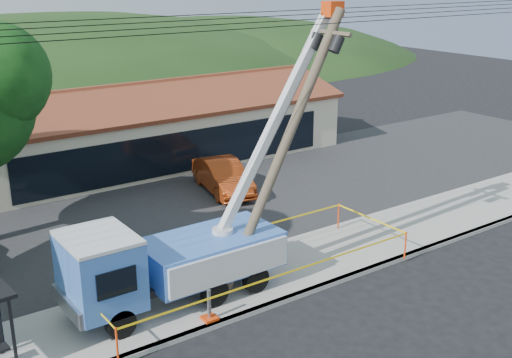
{
  "coord_description": "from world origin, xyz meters",
  "views": [
    {
      "loc": [
        -11.87,
        -13.03,
        10.69
      ],
      "look_at": [
        0.94,
        5.0,
        3.42
      ],
      "focal_mm": 45.0,
      "sensor_mm": 36.0,
      "label": 1
    }
  ],
  "objects": [
    {
      "name": "hill_east",
      "position": [
        30.0,
        55.0,
        0.0
      ],
      "size": [
        72.8,
        52.0,
        26.0
      ],
      "primitive_type": "ellipsoid",
      "color": "#193613",
      "rests_on": "ground"
    },
    {
      "name": "strip_mall",
      "position": [
        4.0,
        19.98,
        1.88
      ],
      "size": [
        22.5,
        8.53,
        4.67
      ],
      "color": "beige",
      "rests_on": "ground"
    },
    {
      "name": "parking_lot",
      "position": [
        0.0,
        12.0,
        0.05
      ],
      "size": [
        60.0,
        12.0,
        0.1
      ],
      "primitive_type": "cube",
      "color": "#28282B",
      "rests_on": "ground"
    },
    {
      "name": "curb",
      "position": [
        0.0,
        2.1,
        0.07
      ],
      "size": [
        60.0,
        0.25,
        0.15
      ],
      "primitive_type": "cube",
      "color": "#A19D97",
      "rests_on": "ground"
    },
    {
      "name": "leaning_pole",
      "position": [
        1.23,
        3.53,
        5.26
      ],
      "size": [
        5.14,
        1.94,
        9.4
      ],
      "color": "brown",
      "rests_on": "ground"
    },
    {
      "name": "car_red",
      "position": [
        4.31,
        12.56,
        0.0
      ],
      "size": [
        2.69,
        5.13,
        1.61
      ],
      "primitive_type": "imported",
      "rotation": [
        0.0,
        0.0,
        -0.21
      ],
      "color": "#9D340F",
      "rests_on": "ground"
    },
    {
      "name": "hill_center",
      "position": [
        10.0,
        55.0,
        0.0
      ],
      "size": [
        89.6,
        64.0,
        32.0
      ],
      "primitive_type": "ellipsoid",
      "color": "#193613",
      "rests_on": "ground"
    },
    {
      "name": "sidewalk",
      "position": [
        0.0,
        4.0,
        0.07
      ],
      "size": [
        60.0,
        4.0,
        0.15
      ],
      "primitive_type": "cube",
      "color": "#A19D97",
      "rests_on": "ground"
    },
    {
      "name": "ground",
      "position": [
        0.0,
        0.0,
        0.0
      ],
      "size": [
        120.0,
        120.0,
        0.0
      ],
      "primitive_type": "plane",
      "color": "black",
      "rests_on": "ground"
    },
    {
      "name": "utility_truck",
      "position": [
        -3.12,
        4.13,
        1.76
      ],
      "size": [
        10.39,
        3.97,
        9.49
      ],
      "color": "black",
      "rests_on": "ground"
    },
    {
      "name": "caution_tape",
      "position": [
        -0.19,
        3.73,
        0.97
      ],
      "size": [
        11.78,
        3.81,
        1.1
      ],
      "color": "#F53F0D",
      "rests_on": "ground"
    }
  ]
}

